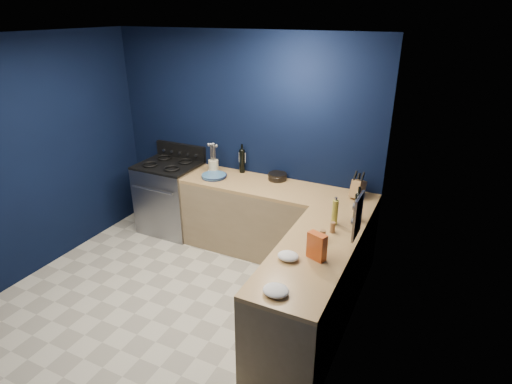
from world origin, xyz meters
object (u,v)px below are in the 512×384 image
Objects in this scene: gas_range at (171,198)px; knife_block at (358,189)px; plate_stack at (214,176)px; crouton_bag at (317,246)px; utensil_crock at (213,166)px.

knife_block reaches higher than gas_range.
plate_stack is 1.54× the size of knife_block.
crouton_bag reaches higher than plate_stack.
plate_stack is at bearing -58.16° from utensil_crock.
gas_range is 4.72× the size of knife_block.
crouton_bag is (1.71, -1.19, 0.10)m from plate_stack.
gas_range is 2.51m from knife_block.
crouton_bag reaches higher than knife_block.
gas_range is at bearing -163.43° from knife_block.
utensil_crock is 1.83m from knife_block.
utensil_crock is 2.26m from crouton_bag.
plate_stack is at bearing -160.74° from knife_block.
utensil_crock is (-0.10, 0.16, 0.06)m from plate_stack.
plate_stack reaches higher than gas_range.
utensil_crock is at bearing 10.92° from gas_range.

